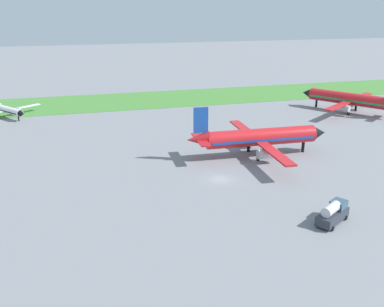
{
  "coord_description": "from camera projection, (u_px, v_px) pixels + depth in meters",
  "views": [
    {
      "loc": [
        -24.82,
        -69.63,
        30.83
      ],
      "look_at": [
        -3.45,
        7.21,
        3.0
      ],
      "focal_mm": 39.9,
      "sensor_mm": 36.0,
      "label": 1
    }
  ],
  "objects": [
    {
      "name": "fuel_truck_near_gate",
      "position": [
        333.0,
        213.0,
        63.45
      ],
      "size": [
        6.79,
        5.47,
        3.29
      ],
      "rotation": [
        0.0,
        0.0,
        0.56
      ],
      "color": "#2D333D",
      "rests_on": "ground_plane"
    },
    {
      "name": "airplane_parked_jet_far",
      "position": [
        350.0,
        99.0,
        128.21
      ],
      "size": [
        27.7,
        27.78,
        11.25
      ],
      "rotation": [
        0.0,
        0.0,
        2.16
      ],
      "color": "red",
      "rests_on": "ground_plane"
    },
    {
      "name": "grass_taxiway_strip",
      "position": [
        150.0,
        100.0,
        146.71
      ],
      "size": [
        360.0,
        28.0,
        0.08
      ],
      "primitive_type": "cube",
      "color": "#478438",
      "rests_on": "ground_plane"
    },
    {
      "name": "airplane_midfield_jet",
      "position": [
        258.0,
        138.0,
        90.95
      ],
      "size": [
        31.54,
        32.17,
        11.37
      ],
      "rotation": [
        0.0,
        0.0,
        6.24
      ],
      "color": "red",
      "rests_on": "ground_plane"
    },
    {
      "name": "airplane_taxiing_turboprop",
      "position": [
        6.0,
        109.0,
        122.72
      ],
      "size": [
        18.44,
        16.34,
        6.59
      ],
      "rotation": [
        0.0,
        0.0,
        5.35
      ],
      "color": "white",
      "rests_on": "ground_plane"
    },
    {
      "name": "ground_plane",
      "position": [
        220.0,
        179.0,
        79.78
      ],
      "size": [
        600.0,
        600.0,
        0.0
      ],
      "primitive_type": "plane",
      "color": "gray"
    }
  ]
}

